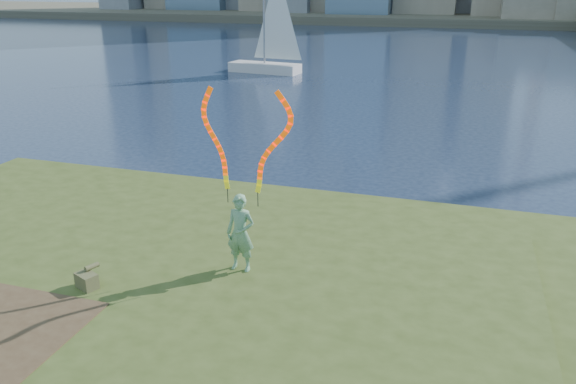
% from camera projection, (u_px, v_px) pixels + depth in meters
% --- Properties ---
extents(ground, '(320.00, 320.00, 0.00)m').
position_uv_depth(ground, '(185.00, 300.00, 11.84)').
color(ground, '#19253E').
rests_on(ground, ground).
extents(grassy_knoll, '(20.00, 18.00, 0.80)m').
position_uv_depth(grassy_knoll, '(123.00, 350.00, 9.67)').
color(grassy_knoll, '#3B4B1A').
rests_on(grassy_knoll, ground).
extents(far_shore, '(320.00, 40.00, 1.20)m').
position_uv_depth(far_shore, '(439.00, 15.00, 96.49)').
color(far_shore, '#514C3B').
rests_on(far_shore, ground).
extents(woman_with_ribbons, '(2.04, 0.41, 4.00)m').
position_uv_depth(woman_with_ribbons, '(241.00, 204.00, 10.98)').
color(woman_with_ribbons, '#207125').
rests_on(woman_with_ribbons, grassy_knoll).
extents(canvas_bag, '(0.50, 0.56, 0.40)m').
position_uv_depth(canvas_bag, '(87.00, 280.00, 10.71)').
color(canvas_bag, '#484F2B').
rests_on(canvas_bag, grassy_knoll).
extents(sailboat, '(5.59, 2.33, 8.39)m').
position_uv_depth(sailboat, '(268.00, 52.00, 40.29)').
color(sailboat, silver).
rests_on(sailboat, ground).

